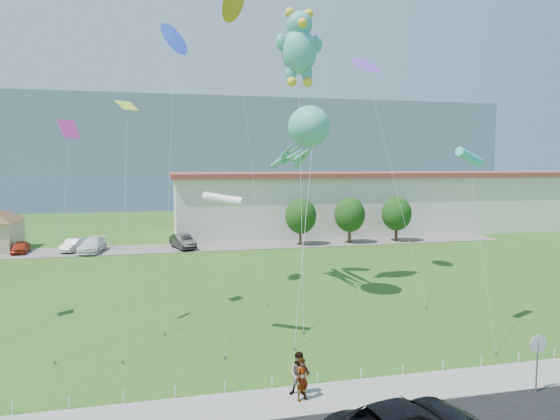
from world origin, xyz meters
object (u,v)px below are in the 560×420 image
at_px(parked_car_red, 20,247).
at_px(parked_car_black, 183,242).
at_px(parked_car_white, 92,245).
at_px(pedestrian_left, 302,379).
at_px(stop_sign, 538,349).
at_px(pedestrian_right, 300,374).
at_px(parked_car_silver, 73,245).
at_px(octopus_kite, 304,137).
at_px(warehouse, 391,201).
at_px(teddy_bear_kite, 299,46).

relative_size(parked_car_red, parked_car_black, 0.78).
bearing_deg(parked_car_white, parked_car_red, 178.96).
distance_m(pedestrian_left, parked_car_black, 37.30).
height_order(stop_sign, pedestrian_right, stop_sign).
bearing_deg(parked_car_silver, parked_car_black, 11.93).
bearing_deg(parked_car_silver, octopus_kite, -33.35).
bearing_deg(pedestrian_left, warehouse, 32.95).
relative_size(warehouse, pedestrian_left, 35.73).
bearing_deg(stop_sign, parked_car_red, 126.75).
height_order(parked_car_red, parked_car_white, parked_car_white).
bearing_deg(parked_car_black, teddy_bear_kite, -85.16).
relative_size(warehouse, parked_car_black, 12.95).
distance_m(parked_car_silver, teddy_bear_kite, 33.12).
height_order(stop_sign, parked_car_white, stop_sign).
bearing_deg(warehouse, octopus_kite, -124.56).
distance_m(parked_car_red, parked_car_black, 16.72).
bearing_deg(warehouse, pedestrian_right, -119.35).
height_order(stop_sign, teddy_bear_kite, teddy_bear_kite).
relative_size(parked_car_silver, parked_car_black, 0.86).
distance_m(pedestrian_left, parked_car_silver, 40.89).
bearing_deg(octopus_kite, pedestrian_right, -106.36).
bearing_deg(parked_car_silver, teddy_bear_kite, -30.11).
bearing_deg(stop_sign, teddy_bear_kite, 104.90).
height_order(stop_sign, parked_car_black, stop_sign).
height_order(stop_sign, parked_car_silver, stop_sign).
bearing_deg(parked_car_white, stop_sign, -52.08).
bearing_deg(pedestrian_left, pedestrian_right, 62.40).
xyz_separation_m(parked_car_white, parked_car_black, (9.43, 0.07, 0.03)).
distance_m(warehouse, teddy_bear_kite, 38.90).
height_order(parked_car_red, octopus_kite, octopus_kite).
bearing_deg(pedestrian_left, stop_sign, -36.28).
xyz_separation_m(pedestrian_left, parked_car_red, (-19.99, 38.21, -0.27)).
bearing_deg(parked_car_black, pedestrian_right, -101.85).
relative_size(pedestrian_left, octopus_kite, 0.11).
bearing_deg(teddy_bear_kite, stop_sign, -75.10).
bearing_deg(octopus_kite, parked_car_black, 109.27).
distance_m(parked_car_white, parked_car_black, 9.43).
bearing_deg(pedestrian_right, parked_car_silver, 134.49).
bearing_deg(pedestrian_left, teddy_bear_kite, 47.43).
distance_m(pedestrian_right, octopus_kite, 18.55).
height_order(warehouse, parked_car_black, warehouse).
bearing_deg(parked_car_red, parked_car_silver, -4.21).
relative_size(warehouse, parked_car_white, 11.86).
xyz_separation_m(parked_car_red, parked_car_white, (7.26, -1.13, 0.12)).
relative_size(pedestrian_right, parked_car_black, 0.38).
relative_size(stop_sign, parked_car_black, 0.53).
relative_size(pedestrian_right, octopus_kite, 0.12).
height_order(warehouse, stop_sign, warehouse).
distance_m(stop_sign, pedestrian_right, 9.81).
distance_m(stop_sign, parked_car_black, 40.68).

